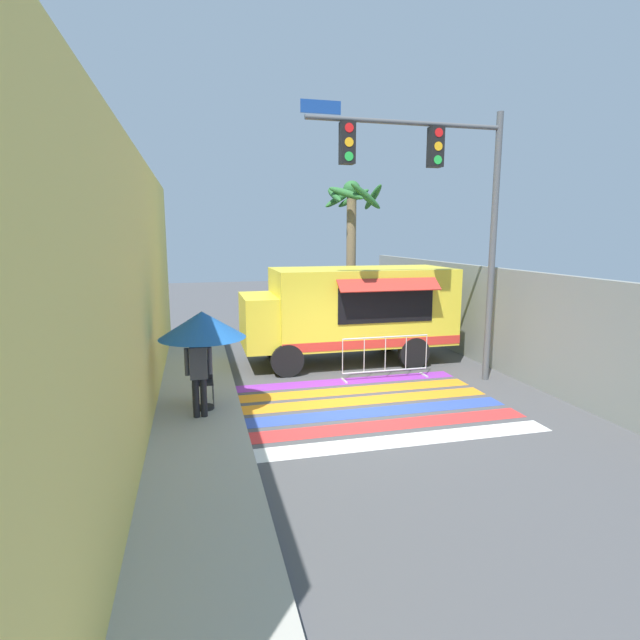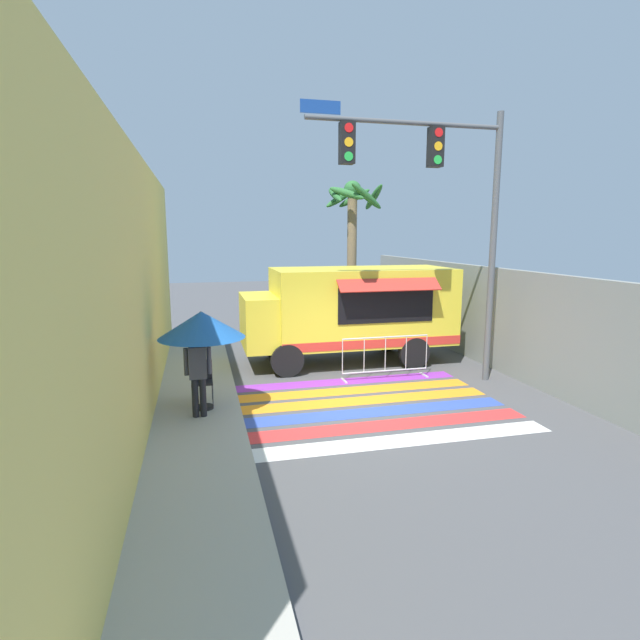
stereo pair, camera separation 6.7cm
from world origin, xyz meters
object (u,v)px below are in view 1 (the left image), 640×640
(patio_umbrella, at_px, (202,325))
(palm_tree, at_px, (352,228))
(folding_chair, at_px, (202,378))
(vendor_person, at_px, (199,370))
(food_truck, at_px, (346,309))
(traffic_signal_pole, at_px, (438,189))
(barricade_front, at_px, (385,357))

(patio_umbrella, distance_m, palm_tree, 8.72)
(folding_chair, xyz_separation_m, vendor_person, (-0.07, -0.89, 0.41))
(patio_umbrella, distance_m, folding_chair, 1.31)
(food_truck, xyz_separation_m, patio_umbrella, (-4.11, -3.45, 0.32))
(traffic_signal_pole, distance_m, barricade_front, 4.38)
(folding_chair, bearing_deg, palm_tree, 34.06)
(patio_umbrella, relative_size, vendor_person, 1.23)
(patio_umbrella, xyz_separation_m, palm_tree, (5.27, 6.65, 2.03))
(patio_umbrella, distance_m, vendor_person, 0.94)
(food_truck, xyz_separation_m, vendor_person, (-4.21, -3.89, -0.50))
(folding_chair, distance_m, vendor_person, 0.98)
(palm_tree, bearing_deg, food_truck, -109.94)
(patio_umbrella, height_order, barricade_front, patio_umbrella)
(traffic_signal_pole, xyz_separation_m, patio_umbrella, (-5.55, -0.88, -2.87))
(food_truck, bearing_deg, folding_chair, -144.03)
(vendor_person, relative_size, barricade_front, 0.71)
(food_truck, relative_size, vendor_person, 3.60)
(folding_chair, relative_size, vendor_person, 0.54)
(food_truck, distance_m, folding_chair, 5.20)
(food_truck, xyz_separation_m, traffic_signal_pole, (1.45, -2.57, 3.18))
(traffic_signal_pole, bearing_deg, vendor_person, -166.84)
(patio_umbrella, xyz_separation_m, vendor_person, (-0.10, -0.44, -0.82))
(food_truck, distance_m, patio_umbrella, 5.37)
(food_truck, distance_m, traffic_signal_pole, 4.34)
(folding_chair, bearing_deg, patio_umbrella, -100.76)
(food_truck, relative_size, barricade_front, 2.57)
(food_truck, relative_size, traffic_signal_pole, 0.91)
(vendor_person, height_order, barricade_front, vendor_person)
(food_truck, bearing_deg, barricade_front, -74.39)
(food_truck, height_order, folding_chair, food_truck)
(palm_tree, bearing_deg, vendor_person, -127.13)
(food_truck, relative_size, patio_umbrella, 2.93)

